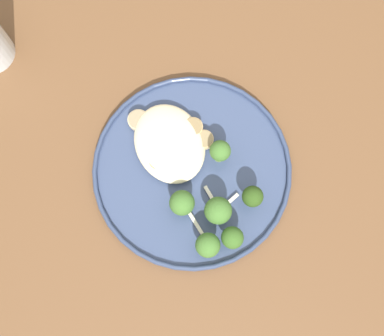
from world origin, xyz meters
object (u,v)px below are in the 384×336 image
at_px(seared_scallop_large_seared, 173,153).
at_px(seared_scallop_rear_pale, 158,162).
at_px(broccoli_floret_small_sprig, 208,245).
at_px(broccoli_floret_beside_noodles, 220,151).
at_px(dinner_plate, 192,170).
at_px(broccoli_floret_front_edge, 218,211).
at_px(seared_scallop_tiny_bay, 193,128).
at_px(broccoli_floret_right_tilted, 232,238).
at_px(seared_scallop_half_hidden, 139,120).
at_px(seared_scallop_right_edge, 153,138).
at_px(broccoli_floret_left_leaning, 182,203).
at_px(seared_scallop_on_noodles, 203,140).
at_px(broccoli_floret_tall_stalk, 252,197).

distance_m(seared_scallop_large_seared, seared_scallop_rear_pale, 0.03).
height_order(broccoli_floret_small_sprig, broccoli_floret_beside_noodles, broccoli_floret_beside_noodles).
height_order(dinner_plate, broccoli_floret_front_edge, broccoli_floret_front_edge).
distance_m(seared_scallop_tiny_bay, broccoli_floret_beside_noodles, 0.06).
height_order(dinner_plate, seared_scallop_large_seared, seared_scallop_large_seared).
bearing_deg(broccoli_floret_right_tilted, seared_scallop_half_hidden, -166.56).
bearing_deg(dinner_plate, seared_scallop_large_seared, -153.37).
xyz_separation_m(seared_scallop_rear_pale, broccoli_floret_small_sprig, (0.14, 0.02, 0.02)).
bearing_deg(broccoli_floret_right_tilted, dinner_plate, -175.85).
bearing_deg(dinner_plate, broccoli_floret_right_tilted, 4.15).
bearing_deg(seared_scallop_tiny_bay, broccoli_floret_beside_noodles, 18.55).
relative_size(dinner_plate, seared_scallop_right_edge, 11.50).
bearing_deg(broccoli_floret_left_leaning, seared_scallop_tiny_bay, 148.49).
xyz_separation_m(seared_scallop_large_seared, broccoli_floret_right_tilted, (0.15, 0.02, 0.02)).
distance_m(seared_scallop_on_noodles, broccoli_floret_left_leaning, 0.10).
distance_m(seared_scallop_rear_pale, seared_scallop_half_hidden, 0.07).
height_order(seared_scallop_tiny_bay, seared_scallop_half_hidden, seared_scallop_tiny_bay).
distance_m(seared_scallop_tiny_bay, broccoli_floret_front_edge, 0.13).
bearing_deg(broccoli_floret_tall_stalk, broccoli_floret_left_leaning, -109.02).
bearing_deg(broccoli_floret_beside_noodles, broccoli_floret_left_leaning, -60.07).
distance_m(seared_scallop_right_edge, seared_scallop_rear_pale, 0.04).
height_order(seared_scallop_large_seared, seared_scallop_rear_pale, seared_scallop_rear_pale).
distance_m(broccoli_floret_front_edge, broccoli_floret_right_tilted, 0.04).
height_order(seared_scallop_right_edge, broccoli_floret_front_edge, broccoli_floret_front_edge).
bearing_deg(broccoli_floret_tall_stalk, broccoli_floret_beside_noodles, -169.95).
bearing_deg(broccoli_floret_tall_stalk, seared_scallop_tiny_bay, -166.38).
xyz_separation_m(broccoli_floret_small_sprig, broccoli_floret_front_edge, (-0.04, 0.03, 0.00)).
xyz_separation_m(dinner_plate, broccoli_floret_beside_noodles, (-0.00, 0.04, 0.03)).
xyz_separation_m(seared_scallop_large_seared, seared_scallop_right_edge, (-0.03, -0.02, 0.00)).
distance_m(dinner_plate, seared_scallop_on_noodles, 0.05).
bearing_deg(broccoli_floret_beside_noodles, broccoli_floret_front_edge, -26.74).
relative_size(seared_scallop_right_edge, broccoli_floret_small_sprig, 0.52).
height_order(seared_scallop_large_seared, broccoli_floret_small_sprig, broccoli_floret_small_sprig).
relative_size(seared_scallop_on_noodles, broccoli_floret_small_sprig, 0.57).
bearing_deg(broccoli_floret_left_leaning, seared_scallop_large_seared, 166.29).
bearing_deg(seared_scallop_half_hidden, dinner_plate, 23.43).
relative_size(seared_scallop_tiny_bay, broccoli_floret_small_sprig, 0.59).
height_order(seared_scallop_on_noodles, broccoli_floret_right_tilted, broccoli_floret_right_tilted).
height_order(seared_scallop_on_noodles, seared_scallop_tiny_bay, seared_scallop_tiny_bay).
height_order(seared_scallop_on_noodles, seared_scallop_rear_pale, seared_scallop_rear_pale).
distance_m(broccoli_floret_small_sprig, broccoli_floret_tall_stalk, 0.09).
height_order(broccoli_floret_small_sprig, broccoli_floret_tall_stalk, same).
bearing_deg(broccoli_floret_beside_noodles, seared_scallop_right_edge, -129.09).
bearing_deg(seared_scallop_large_seared, seared_scallop_right_edge, -150.74).
relative_size(seared_scallop_on_noodles, broccoli_floret_front_edge, 0.50).
distance_m(seared_scallop_right_edge, broccoli_floret_right_tilted, 0.19).
xyz_separation_m(dinner_plate, broccoli_floret_left_leaning, (0.04, -0.03, 0.03)).
xyz_separation_m(broccoli_floret_tall_stalk, broccoli_floret_left_leaning, (-0.03, -0.09, -0.00)).
bearing_deg(broccoli_floret_small_sprig, seared_scallop_rear_pale, -173.38).
relative_size(seared_scallop_tiny_bay, broccoli_floret_tall_stalk, 0.60).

